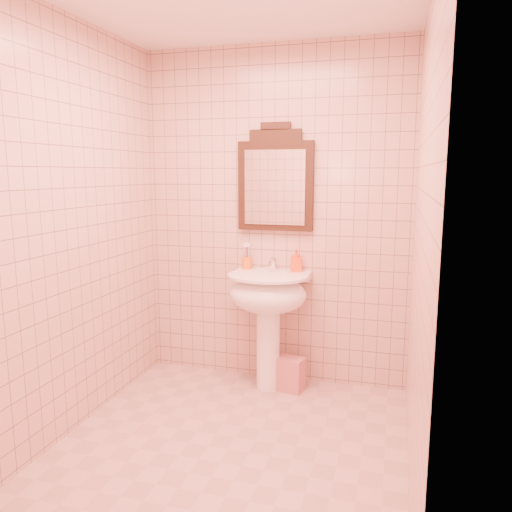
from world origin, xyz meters
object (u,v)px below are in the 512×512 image
(toothbrush_cup, at_px, (247,262))
(towel, at_px, (290,374))
(mirror, at_px, (275,181))
(pedestal_sink, at_px, (268,302))
(soap_dispenser, at_px, (296,260))

(toothbrush_cup, relative_size, towel, 0.70)
(mirror, bearing_deg, toothbrush_cup, -167.83)
(mirror, relative_size, towel, 3.16)
(mirror, relative_size, toothbrush_cup, 4.50)
(pedestal_sink, relative_size, mirror, 1.11)
(toothbrush_cup, height_order, soap_dispenser, toothbrush_cup)
(toothbrush_cup, xyz_separation_m, soap_dispenser, (0.38, 0.00, 0.03))
(soap_dispenser, bearing_deg, pedestal_sink, -154.87)
(towel, bearing_deg, pedestal_sink, -174.83)
(towel, bearing_deg, toothbrush_cup, 158.92)
(soap_dispenser, xyz_separation_m, towel, (-0.01, -0.14, -0.82))
(soap_dispenser, distance_m, towel, 0.84)
(pedestal_sink, relative_size, towel, 3.50)
(pedestal_sink, xyz_separation_m, towel, (0.16, 0.01, -0.54))
(pedestal_sink, relative_size, toothbrush_cup, 4.98)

